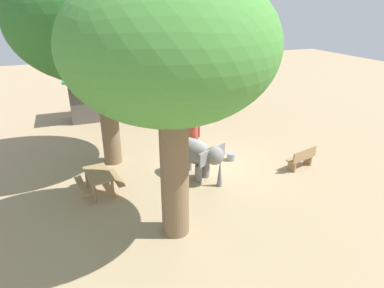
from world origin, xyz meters
TOP-DOWN VIEW (x-y plane):
  - ground_plane at (0.00, 0.00)m, footprint 60.00×60.00m
  - elephant at (-0.70, -0.66)m, footprint 1.89×2.17m
  - person_handler at (-0.07, 1.37)m, footprint 0.48×0.32m
  - shade_tree_main at (-3.61, 1.91)m, footprint 6.48×5.94m
  - shade_tree_secondary at (-2.55, -3.52)m, footprint 5.34×4.90m
  - wooden_bench at (3.60, -1.46)m, footprint 1.46×0.74m
  - picnic_table_near at (-4.44, -0.44)m, footprint 1.67×1.69m
  - market_stall_green at (-4.07, 8.24)m, footprint 2.50×2.50m
  - market_stall_white at (-1.47, 8.24)m, footprint 2.50×2.50m
  - market_stall_blue at (1.13, 8.24)m, footprint 2.50×2.50m
  - market_stall_teal at (3.73, 8.24)m, footprint 2.50×2.50m
  - feed_bucket at (1.22, 0.25)m, footprint 0.36×0.36m

SIDE VIEW (x-z plane):
  - ground_plane at x=0.00m, z-range 0.00..0.00m
  - feed_bucket at x=1.22m, z-range 0.00..0.32m
  - wooden_bench at x=3.60m, z-range 0.03..0.91m
  - picnic_table_near at x=-4.44m, z-range 0.20..0.98m
  - person_handler at x=-0.07m, z-range 0.14..1.76m
  - elephant at x=-0.70m, z-range 0.22..1.77m
  - market_stall_green at x=-4.07m, z-range -0.12..2.40m
  - market_stall_white at x=-1.47m, z-range -0.12..2.40m
  - market_stall_blue at x=1.13m, z-range -0.12..2.40m
  - market_stall_teal at x=3.73m, z-range -0.12..2.40m
  - shade_tree_secondary at x=-2.55m, z-range 1.66..8.92m
  - shade_tree_main at x=-3.61m, z-range 1.68..9.73m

